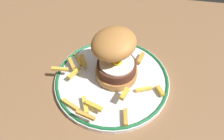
{
  "coord_description": "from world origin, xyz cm",
  "views": [
    {
      "loc": [
        1.42,
        -35.79,
        48.02
      ],
      "look_at": [
        -4.68,
        1.71,
        4.6
      ],
      "focal_mm": 38.89,
      "sensor_mm": 36.0,
      "label": 1
    }
  ],
  "objects": [
    {
      "name": "dinner_plate",
      "position": [
        -4.68,
        1.71,
        0.84
      ],
      "size": [
        28.5,
        28.5,
        1.6
      ],
      "color": "silver",
      "rests_on": "ground_plane"
    },
    {
      "name": "burger",
      "position": [
        -4.31,
        3.72,
        7.74
      ],
      "size": [
        14.09,
        13.66,
        12.59
      ],
      "color": "#BB793D",
      "rests_on": "dinner_plate"
    },
    {
      "name": "fries_pile",
      "position": [
        -7.13,
        -1.04,
        2.62
      ],
      "size": [
        27.93,
        24.16,
        2.94
      ],
      "color": "gold",
      "rests_on": "dinner_plate"
    },
    {
      "name": "ground_plane",
      "position": [
        0.0,
        0.0,
        -2.0
      ],
      "size": [
        132.03,
        84.9,
        4.0
      ],
      "primitive_type": "cube",
      "color": "brown"
    }
  ]
}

